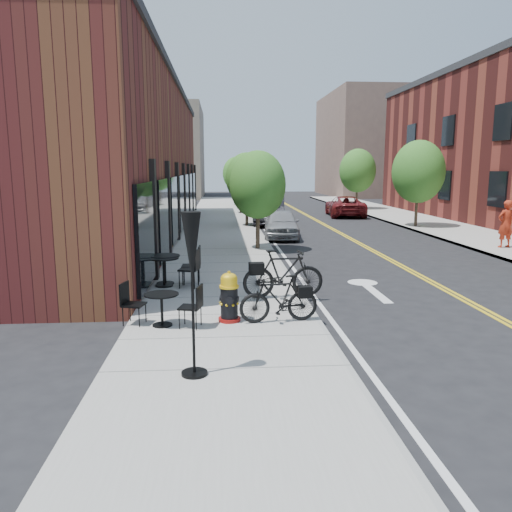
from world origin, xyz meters
name	(u,v)px	position (x,y,z in m)	size (l,w,h in m)	color
ground	(316,317)	(0.00, 0.00, 0.00)	(120.00, 120.00, 0.00)	black
sidewalk_near	(222,246)	(-2.00, 10.00, 0.06)	(4.00, 70.00, 0.12)	#9E9B93
sidewalk_far	(500,243)	(10.00, 10.00, 0.06)	(4.00, 70.00, 0.12)	#9E9B93
building_near	(126,163)	(-6.50, 14.00, 3.50)	(5.00, 28.00, 7.00)	#4B1818
bg_building_left	(167,153)	(-8.00, 48.00, 5.00)	(8.00, 14.00, 10.00)	#726656
bg_building_right	(369,145)	(16.00, 50.00, 6.00)	(10.00, 16.00, 12.00)	brown
tree_near_a	(258,185)	(-0.60, 9.00, 2.60)	(2.20, 2.20, 3.81)	#382B1E
tree_near_b	(247,178)	(-0.60, 17.00, 2.71)	(2.30, 2.30, 3.98)	#382B1E
tree_near_c	(241,179)	(-0.60, 25.00, 2.53)	(2.10, 2.10, 3.67)	#382B1E
tree_near_d	(237,174)	(-0.60, 33.00, 2.79)	(2.40, 2.40, 4.11)	#382B1E
tree_far_b	(418,172)	(8.60, 16.00, 3.06)	(2.80, 2.80, 4.62)	#382B1E
tree_far_c	(358,171)	(8.60, 28.00, 3.06)	(2.80, 2.80, 4.62)	#382B1E
fire_hydrant	(229,297)	(-1.91, -0.49, 0.62)	(0.58, 0.58, 1.05)	maroon
bicycle_left	(279,299)	(-0.90, -0.64, 0.61)	(0.46, 1.64, 0.99)	black
bicycle_right	(283,274)	(-0.56, 1.32, 0.72)	(0.56, 1.99, 1.20)	black
bistro_set_a	(162,305)	(-3.27, -0.71, 0.55)	(1.64, 0.83, 0.86)	black
bistro_set_b	(165,265)	(-3.60, 3.01, 0.64)	(1.92, 0.85, 1.03)	black
bistro_set_c	(164,267)	(-3.60, 2.74, 0.63)	(1.94, 0.98, 1.02)	black
patio_umbrella	(192,260)	(-2.50, -3.19, 1.92)	(0.41, 0.41, 2.50)	black
parked_car_a	(281,224)	(0.80, 12.74, 0.67)	(1.59, 3.96, 1.35)	gray
parked_car_b	(269,210)	(0.80, 18.49, 0.82)	(1.73, 4.98, 1.64)	black
parked_car_c	(256,200)	(0.80, 29.62, 0.73)	(2.05, 5.05, 1.47)	#9FA0A4
parked_car_far	(345,206)	(6.46, 23.12, 0.69)	(2.30, 4.98, 1.38)	maroon
pedestrian	(506,224)	(9.25, 8.48, 1.06)	(0.69, 0.45, 1.89)	#AA2C16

